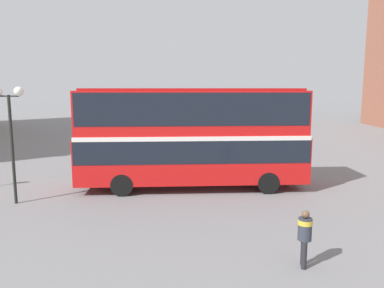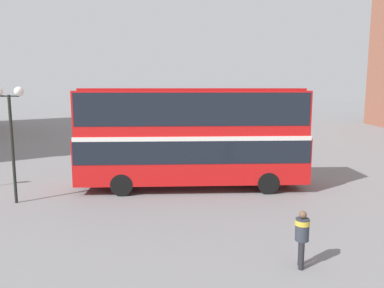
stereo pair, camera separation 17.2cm
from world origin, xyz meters
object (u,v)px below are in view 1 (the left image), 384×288
at_px(street_lamp_twin_globe, 10,113).
at_px(pedestrian_foreground, 305,233).
at_px(parked_car_kerb_near, 167,128).
at_px(double_decker_bus, 192,132).

bearing_deg(street_lamp_twin_globe, pedestrian_foreground, -27.14).
bearing_deg(pedestrian_foreground, parked_car_kerb_near, -67.69).
height_order(double_decker_bus, parked_car_kerb_near, double_decker_bus).
relative_size(pedestrian_foreground, street_lamp_twin_globe, 0.33).
relative_size(double_decker_bus, street_lamp_twin_globe, 2.24).
relative_size(parked_car_kerb_near, street_lamp_twin_globe, 0.90).
bearing_deg(pedestrian_foreground, double_decker_bus, -58.56).
bearing_deg(parked_car_kerb_near, street_lamp_twin_globe, 87.80).
bearing_deg(street_lamp_twin_globe, parked_car_kerb_near, 78.35).
bearing_deg(street_lamp_twin_globe, double_decker_bus, 19.51).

